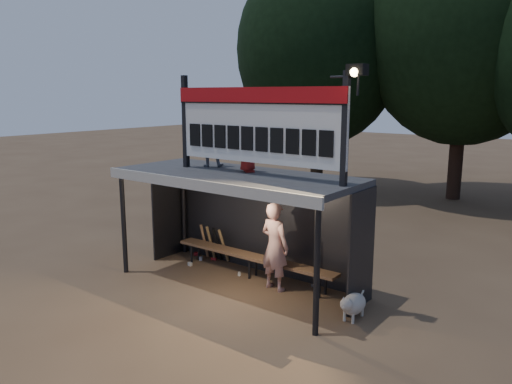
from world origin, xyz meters
TOP-DOWN VIEW (x-y plane):
  - ground at (0.00, 0.00)m, footprint 80.00×80.00m
  - player at (0.75, 0.29)m, footprint 0.69×0.50m
  - child_a at (-0.99, 0.36)m, footprint 0.71×0.67m
  - child_b at (0.10, 0.26)m, footprint 0.55×0.53m
  - dugout_shelter at (0.00, 0.24)m, footprint 5.10×2.08m
  - scoreboard_assembly at (0.56, -0.01)m, footprint 4.10×0.27m
  - bench at (0.00, 0.55)m, footprint 4.00×0.35m
  - tree_left at (-4.00, 10.00)m, footprint 6.46×6.46m
  - tree_mid at (1.00, 11.50)m, footprint 7.22×7.22m
  - dog at (2.62, -0.02)m, footprint 0.36×0.81m
  - bats at (-1.35, 0.82)m, footprint 0.68×0.35m
  - litter at (-0.95, 0.65)m, footprint 3.44×0.72m

SIDE VIEW (x-z plane):
  - ground at x=0.00m, z-range 0.00..0.00m
  - litter at x=-0.95m, z-range 0.00..0.08m
  - dog at x=2.62m, z-range 0.03..0.53m
  - bats at x=-1.35m, z-range 0.01..0.85m
  - bench at x=0.00m, z-range 0.19..0.67m
  - player at x=0.75m, z-range 0.00..1.78m
  - dugout_shelter at x=0.00m, z-range 0.69..3.01m
  - child_b at x=0.10m, z-range 2.32..3.27m
  - child_a at x=-0.99m, z-range 2.32..3.49m
  - scoreboard_assembly at x=0.56m, z-range 2.33..4.32m
  - tree_left at x=-4.00m, z-range 0.88..10.15m
  - tree_mid at x=1.00m, z-range 0.99..11.34m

